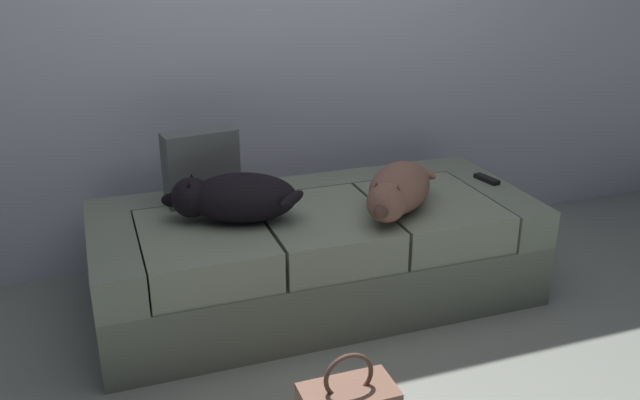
# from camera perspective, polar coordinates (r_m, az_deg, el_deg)

# --- Properties ---
(couch) EXTENTS (2.03, 0.88, 0.48)m
(couch) POSITION_cam_1_polar(r_m,az_deg,el_deg) (3.23, -0.30, -4.47)
(couch) COLOR slate
(couch) RESTS_ON ground
(dog_dark) EXTENTS (0.62, 0.39, 0.21)m
(dog_dark) POSITION_cam_1_polar(r_m,az_deg,el_deg) (2.96, -7.20, 0.20)
(dog_dark) COLOR black
(dog_dark) RESTS_ON couch
(dog_tan) EXTENTS (0.49, 0.54, 0.21)m
(dog_tan) POSITION_cam_1_polar(r_m,az_deg,el_deg) (3.05, 6.53, 0.85)
(dog_tan) COLOR #875C4C
(dog_tan) RESTS_ON couch
(tv_remote) EXTENTS (0.07, 0.16, 0.02)m
(tv_remote) POSITION_cam_1_polar(r_m,az_deg,el_deg) (3.55, 13.81, 1.72)
(tv_remote) COLOR black
(tv_remote) RESTS_ON couch
(throw_pillow) EXTENTS (0.35, 0.17, 0.34)m
(throw_pillow) POSITION_cam_1_polar(r_m,az_deg,el_deg) (3.18, -9.93, 2.76)
(throw_pillow) COLOR slate
(throw_pillow) RESTS_ON couch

